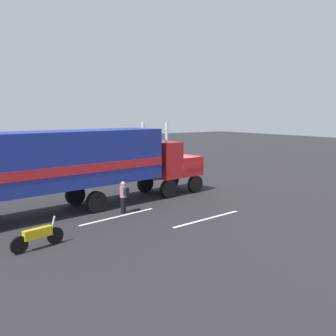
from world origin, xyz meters
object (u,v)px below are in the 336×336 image
Objects in this scene: motorcycle at (38,236)px; parked_bus at (33,148)px; person_bystander at (123,196)px; semi_truck at (86,161)px.

parked_bus is at bearing 75.05° from motorcycle.
parked_bus reaches higher than person_bystander.
motorcycle is at bearing -151.98° from person_bystander.
parked_bus is at bearing 85.04° from semi_truck.
semi_truck reaches higher than person_bystander.
person_bystander is at bearing 28.02° from motorcycle.
semi_truck is 1.29× the size of parked_bus.
semi_truck reaches higher than parked_bus.
parked_bus is (0.19, 16.82, 1.17)m from person_bystander.
semi_truck is at bearing 118.54° from person_bystander.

